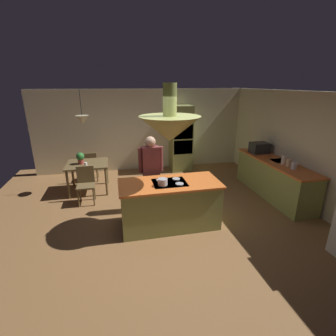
{
  "coord_description": "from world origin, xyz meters",
  "views": [
    {
      "loc": [
        -0.96,
        -4.45,
        2.71
      ],
      "look_at": [
        0.1,
        0.4,
        1.0
      ],
      "focal_mm": 26.44,
      "sensor_mm": 36.0,
      "label": 1
    }
  ],
  "objects_px": {
    "cup_on_table": "(86,164)",
    "person_at_island": "(151,169)",
    "potted_plant_on_table": "(80,158)",
    "microwave_on_counter": "(259,148)",
    "chair_facing_island": "(86,182)",
    "dining_table": "(88,167)",
    "cooking_pot_on_cooktop": "(163,182)",
    "canister_sugar": "(289,163)",
    "canister_tea": "(284,160)",
    "canister_flour": "(294,166)",
    "chair_by_back_wall": "(90,165)",
    "kitchen_island": "(170,204)",
    "oven_tower": "(181,139)"
  },
  "relations": [
    {
      "from": "person_at_island",
      "to": "canister_sugar",
      "type": "distance_m",
      "value": 3.11
    },
    {
      "from": "potted_plant_on_table",
      "to": "cup_on_table",
      "type": "relative_size",
      "value": 3.33
    },
    {
      "from": "person_at_island",
      "to": "chair_by_back_wall",
      "type": "relative_size",
      "value": 1.92
    },
    {
      "from": "kitchen_island",
      "to": "microwave_on_counter",
      "type": "height_order",
      "value": "microwave_on_counter"
    },
    {
      "from": "person_at_island",
      "to": "potted_plant_on_table",
      "type": "height_order",
      "value": "person_at_island"
    },
    {
      "from": "dining_table",
      "to": "chair_facing_island",
      "type": "height_order",
      "value": "chair_facing_island"
    },
    {
      "from": "cup_on_table",
      "to": "canister_sugar",
      "type": "xyz_separation_m",
      "value": [
        4.55,
        -1.52,
        0.2
      ]
    },
    {
      "from": "person_at_island",
      "to": "cooking_pot_on_cooktop",
      "type": "relative_size",
      "value": 9.29
    },
    {
      "from": "chair_facing_island",
      "to": "cooking_pot_on_cooktop",
      "type": "relative_size",
      "value": 4.83
    },
    {
      "from": "dining_table",
      "to": "chair_facing_island",
      "type": "distance_m",
      "value": 0.7
    },
    {
      "from": "canister_flour",
      "to": "canister_tea",
      "type": "bearing_deg",
      "value": 90.0
    },
    {
      "from": "chair_facing_island",
      "to": "potted_plant_on_table",
      "type": "bearing_deg",
      "value": 102.67
    },
    {
      "from": "cooking_pot_on_cooktop",
      "to": "cup_on_table",
      "type": "bearing_deg",
      "value": 127.79
    },
    {
      "from": "canister_flour",
      "to": "dining_table",
      "type": "bearing_deg",
      "value": 156.98
    },
    {
      "from": "kitchen_island",
      "to": "oven_tower",
      "type": "xyz_separation_m",
      "value": [
        1.1,
        3.24,
        0.57
      ]
    },
    {
      "from": "kitchen_island",
      "to": "potted_plant_on_table",
      "type": "bearing_deg",
      "value": 131.71
    },
    {
      "from": "chair_facing_island",
      "to": "potted_plant_on_table",
      "type": "relative_size",
      "value": 2.9
    },
    {
      "from": "microwave_on_counter",
      "to": "chair_by_back_wall",
      "type": "bearing_deg",
      "value": 164.9
    },
    {
      "from": "oven_tower",
      "to": "chair_facing_island",
      "type": "bearing_deg",
      "value": -146.93
    },
    {
      "from": "oven_tower",
      "to": "canister_tea",
      "type": "distance_m",
      "value": 3.22
    },
    {
      "from": "cup_on_table",
      "to": "cooking_pot_on_cooktop",
      "type": "bearing_deg",
      "value": -52.21
    },
    {
      "from": "dining_table",
      "to": "person_at_island",
      "type": "xyz_separation_m",
      "value": [
        1.45,
        -1.39,
        0.3
      ]
    },
    {
      "from": "kitchen_island",
      "to": "chair_facing_island",
      "type": "height_order",
      "value": "kitchen_island"
    },
    {
      "from": "potted_plant_on_table",
      "to": "cooking_pot_on_cooktop",
      "type": "distance_m",
      "value": 2.77
    },
    {
      "from": "chair_by_back_wall",
      "to": "kitchen_island",
      "type": "bearing_deg",
      "value": 121.45
    },
    {
      "from": "chair_by_back_wall",
      "to": "cooking_pot_on_cooktop",
      "type": "bearing_deg",
      "value": 117.89
    },
    {
      "from": "person_at_island",
      "to": "cooking_pot_on_cooktop",
      "type": "bearing_deg",
      "value": -83.92
    },
    {
      "from": "canister_tea",
      "to": "cooking_pot_on_cooktop",
      "type": "relative_size",
      "value": 1.15
    },
    {
      "from": "potted_plant_on_table",
      "to": "microwave_on_counter",
      "type": "bearing_deg",
      "value": -6.3
    },
    {
      "from": "person_at_island",
      "to": "cup_on_table",
      "type": "xyz_separation_m",
      "value": [
        -1.46,
        1.16,
        -0.15
      ]
    },
    {
      "from": "canister_flour",
      "to": "chair_facing_island",
      "type": "bearing_deg",
      "value": 164.62
    },
    {
      "from": "kitchen_island",
      "to": "microwave_on_counter",
      "type": "xyz_separation_m",
      "value": [
        2.84,
        1.55,
        0.59
      ]
    },
    {
      "from": "kitchen_island",
      "to": "person_at_island",
      "type": "xyz_separation_m",
      "value": [
        -0.25,
        0.71,
        0.5
      ]
    },
    {
      "from": "canister_tea",
      "to": "chair_facing_island",
      "type": "bearing_deg",
      "value": 168.92
    },
    {
      "from": "microwave_on_counter",
      "to": "canister_tea",
      "type": "bearing_deg",
      "value": -90.0
    },
    {
      "from": "cup_on_table",
      "to": "microwave_on_counter",
      "type": "distance_m",
      "value": 4.57
    },
    {
      "from": "cup_on_table",
      "to": "person_at_island",
      "type": "bearing_deg",
      "value": -38.35
    },
    {
      "from": "potted_plant_on_table",
      "to": "person_at_island",
      "type": "bearing_deg",
      "value": -40.38
    },
    {
      "from": "chair_facing_island",
      "to": "oven_tower",
      "type": "bearing_deg",
      "value": 33.07
    },
    {
      "from": "canister_sugar",
      "to": "microwave_on_counter",
      "type": "bearing_deg",
      "value": 90.0
    },
    {
      "from": "person_at_island",
      "to": "cup_on_table",
      "type": "relative_size",
      "value": 18.57
    },
    {
      "from": "person_at_island",
      "to": "chair_by_back_wall",
      "type": "xyz_separation_m",
      "value": [
        -1.45,
        2.07,
        -0.46
      ]
    },
    {
      "from": "chair_facing_island",
      "to": "cup_on_table",
      "type": "relative_size",
      "value": 9.67
    },
    {
      "from": "kitchen_island",
      "to": "chair_facing_island",
      "type": "relative_size",
      "value": 2.22
    },
    {
      "from": "cooking_pot_on_cooktop",
      "to": "chair_by_back_wall",
      "type": "bearing_deg",
      "value": 117.89
    },
    {
      "from": "oven_tower",
      "to": "dining_table",
      "type": "relative_size",
      "value": 2.0
    },
    {
      "from": "kitchen_island",
      "to": "canister_flour",
      "type": "bearing_deg",
      "value": 3.45
    },
    {
      "from": "dining_table",
      "to": "cup_on_table",
      "type": "height_order",
      "value": "cup_on_table"
    },
    {
      "from": "chair_by_back_wall",
      "to": "cup_on_table",
      "type": "height_order",
      "value": "chair_by_back_wall"
    },
    {
      "from": "chair_facing_island",
      "to": "microwave_on_counter",
      "type": "distance_m",
      "value": 4.58
    }
  ]
}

